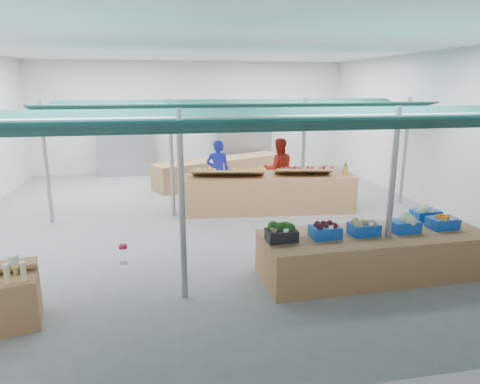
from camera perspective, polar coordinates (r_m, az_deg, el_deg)
The scene contains 22 objects.
floor at distance 10.95m, azimuth -3.46°, elevation -3.59°, with size 13.00×13.00×0.00m, color slate.
hall at distance 11.88m, azimuth -4.57°, elevation 10.79°, with size 13.00×13.00×13.00m.
pole_grid at distance 8.98m, azimuth 2.60°, elevation 4.37°, with size 10.00×4.60×3.00m.
awnings at distance 8.86m, azimuth 2.67°, elevation 10.55°, with size 9.50×7.08×0.30m.
back_shelving_left at distance 16.56m, azimuth -14.92°, elevation 5.59°, with size 2.00×0.50×2.00m, color #B23F33.
back_shelving_right at distance 16.85m, azimuth 0.60°, elevation 6.20°, with size 2.00×0.50×2.00m, color #B23F33.
veg_counter at distance 8.07m, azimuth 17.36°, elevation -7.91°, with size 4.02×1.34×0.78m, color brown.
fruit_counter at distance 11.51m, azimuth 3.76°, elevation -0.18°, with size 4.57×1.09×0.98m, color brown.
far_counter at distance 14.77m, azimuth -2.56°, elevation 2.82°, with size 4.80×0.96×0.86m, color brown.
vendor_left at distance 12.24m, azimuth -2.96°, elevation 2.74°, with size 0.67×0.44×1.83m, color #1A25AD.
vendor_right at distance 12.61m, azimuth 5.18°, elevation 3.04°, with size 0.89×0.69×1.83m, color maroon.
crate_broccoli at distance 7.21m, azimuth 5.55°, elevation -5.32°, with size 0.52×0.41×0.35m.
crate_beets at distance 7.48m, azimuth 11.28°, elevation -5.00°, with size 0.52×0.41×0.29m.
crate_celeriac at distance 7.79m, azimuth 16.21°, elevation -4.45°, with size 0.52×0.41×0.31m.
crate_cabbage at distance 8.18m, azimuth 21.06°, elevation -3.86°, with size 0.52×0.41×0.35m.
crate_carrots at distance 8.63m, azimuth 25.40°, elevation -3.69°, with size 0.52×0.41×0.29m.
sparrow at distance 7.01m, azimuth 4.53°, elevation -5.11°, with size 0.12×0.09×0.11m.
pole_ribbon at distance 6.34m, azimuth -15.34°, elevation -7.23°, with size 0.12×0.12×0.28m.
apple_heap_yellow at distance 11.14m, azimuth -1.64°, elevation 2.82°, with size 2.00×1.04×0.27m.
apple_heap_red at distance 11.45m, azimuth 8.48°, elevation 2.98°, with size 1.60×0.96×0.27m.
pineapple at distance 11.77m, azimuth 13.89°, elevation 3.10°, with size 0.14×0.14×0.39m.
crate_extra at distance 9.01m, azimuth 23.51°, elevation -2.55°, with size 0.51×0.41×0.32m.
Camera 1 is at (-1.31, -10.35, 3.34)m, focal length 32.00 mm.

